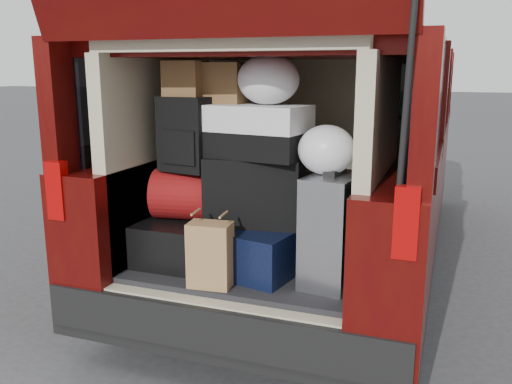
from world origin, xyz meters
TOP-DOWN VIEW (x-y plane):
  - ground at (0.00, 0.00)m, footprint 80.00×80.00m
  - minivan at (0.00, 1.86)m, footprint 1.90×5.35m
  - load_floor at (0.00, 0.28)m, footprint 1.24×1.05m
  - black_hardshell at (-0.39, 0.17)m, footprint 0.44×0.60m
  - navy_hardshell at (0.06, 0.17)m, footprint 0.57×0.65m
  - silver_roller at (0.48, 0.08)m, footprint 0.29×0.41m
  - kraft_bag at (-0.09, -0.17)m, footprint 0.23×0.16m
  - red_duffel at (-0.34, 0.16)m, footprint 0.47×0.35m
  - black_soft_case at (0.02, 0.18)m, footprint 0.55×0.37m
  - backpack at (-0.35, 0.12)m, footprint 0.31×0.21m
  - twotone_duffel at (-0.00, 0.18)m, footprint 0.65×0.40m
  - grocery_sack_lower at (-0.37, 0.16)m, footprint 0.21×0.17m
  - grocery_sack_upper at (-0.17, 0.23)m, footprint 0.23×0.19m
  - plastic_bag_center at (0.09, 0.19)m, footprint 0.35×0.33m
  - plastic_bag_right at (0.43, 0.09)m, footprint 0.31×0.29m

SIDE VIEW (x-z plane):
  - ground at x=0.00m, z-range 0.00..0.00m
  - load_floor at x=0.00m, z-range 0.00..0.55m
  - black_hardshell at x=-0.39m, z-range 0.55..0.79m
  - navy_hardshell at x=0.06m, z-range 0.55..0.80m
  - kraft_bag at x=-0.09m, z-range 0.55..0.88m
  - silver_roller at x=0.48m, z-range 0.55..1.11m
  - minivan at x=0.00m, z-range -0.47..2.29m
  - red_duffel at x=-0.34m, z-range 0.79..1.07m
  - black_soft_case at x=0.02m, z-range 0.80..1.17m
  - plastic_bag_right at x=0.43m, z-range 1.11..1.36m
  - backpack at x=-0.35m, z-range 1.07..1.48m
  - twotone_duffel at x=0.00m, z-range 1.17..1.44m
  - grocery_sack_upper at x=-0.17m, z-range 1.44..1.66m
  - plastic_bag_center at x=0.09m, z-range 1.44..1.70m
  - grocery_sack_lower at x=-0.37m, z-range 1.48..1.67m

